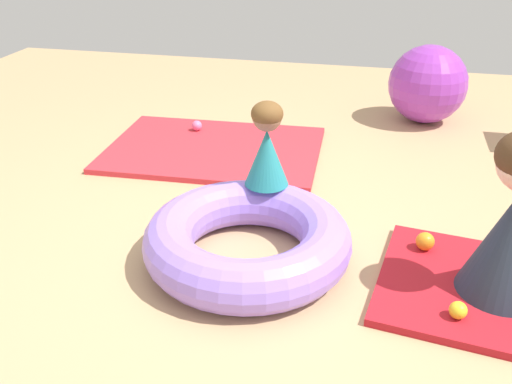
% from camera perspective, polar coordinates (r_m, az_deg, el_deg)
% --- Properties ---
extents(ground_plane, '(8.00, 8.00, 0.00)m').
position_cam_1_polar(ground_plane, '(3.08, 1.40, -6.08)').
color(ground_plane, tan).
extents(gym_mat_near_right, '(1.61, 1.17, 0.04)m').
position_cam_1_polar(gym_mat_near_right, '(4.31, -4.21, 4.28)').
color(gym_mat_near_right, red).
rests_on(gym_mat_near_right, ground).
extents(gym_mat_far_right, '(1.22, 1.03, 0.04)m').
position_cam_1_polar(gym_mat_far_right, '(2.99, 23.04, -9.31)').
color(gym_mat_far_right, '#B21923').
rests_on(gym_mat_far_right, ground).
extents(inflatable_cushion, '(1.07, 1.07, 0.26)m').
position_cam_1_polar(inflatable_cushion, '(2.94, -0.87, -4.79)').
color(inflatable_cushion, '#9975EA').
rests_on(inflatable_cushion, ground).
extents(child_in_teal, '(0.34, 0.34, 0.48)m').
position_cam_1_polar(child_in_teal, '(3.12, 1.09, 4.72)').
color(child_in_teal, teal).
rests_on(child_in_teal, inflatable_cushion).
extents(play_ball_orange, '(0.10, 0.10, 0.10)m').
position_cam_1_polar(play_ball_orange, '(3.14, 16.54, -4.75)').
color(play_ball_orange, orange).
rests_on(play_ball_orange, gym_mat_far_right).
extents(play_ball_yellow, '(0.08, 0.08, 0.08)m').
position_cam_1_polar(play_ball_yellow, '(2.71, 19.54, -11.07)').
color(play_ball_yellow, yellow).
rests_on(play_ball_yellow, gym_mat_far_right).
extents(play_ball_pink, '(0.08, 0.08, 0.08)m').
position_cam_1_polar(play_ball_pink, '(4.61, -5.93, 6.61)').
color(play_ball_pink, pink).
rests_on(play_ball_pink, gym_mat_near_right).
extents(exercise_ball_large, '(0.65, 0.65, 0.65)m').
position_cam_1_polar(exercise_ball_large, '(5.03, 16.78, 10.27)').
color(exercise_ball_large, purple).
rests_on(exercise_ball_large, ground).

